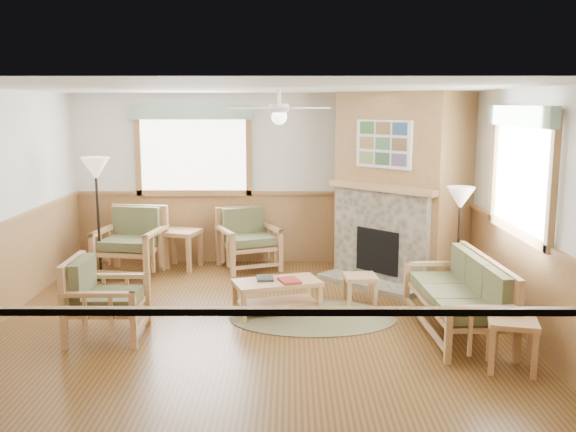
{
  "coord_description": "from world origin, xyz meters",
  "views": [
    {
      "loc": [
        0.42,
        -7.17,
        2.52
      ],
      "look_at": [
        0.4,
        0.7,
        1.15
      ],
      "focal_mm": 40.0,
      "sensor_mm": 36.0,
      "label": 1
    }
  ],
  "objects_px": {
    "end_table_chairs": "(181,249)",
    "end_table_sofa": "(511,345)",
    "floor_lamp_right": "(458,247)",
    "armchair_back_left": "(130,242)",
    "armchair_left": "(107,298)",
    "floor_lamp_left": "(98,218)",
    "sofa": "(456,295)",
    "armchair_back_right": "(249,239)",
    "footstool": "(360,288)",
    "coffee_table": "(277,297)"
  },
  "relations": [
    {
      "from": "armchair_back_right",
      "to": "footstool",
      "type": "height_order",
      "value": "armchair_back_right"
    },
    {
      "from": "footstool",
      "to": "floor_lamp_left",
      "type": "height_order",
      "value": "floor_lamp_left"
    },
    {
      "from": "armchair_back_right",
      "to": "end_table_chairs",
      "type": "height_order",
      "value": "armchair_back_right"
    },
    {
      "from": "sofa",
      "to": "coffee_table",
      "type": "height_order",
      "value": "sofa"
    },
    {
      "from": "coffee_table",
      "to": "footstool",
      "type": "distance_m",
      "value": 1.16
    },
    {
      "from": "armchair_left",
      "to": "floor_lamp_right",
      "type": "xyz_separation_m",
      "value": [
        4.11,
        1.14,
        0.32
      ]
    },
    {
      "from": "sofa",
      "to": "armchair_back_right",
      "type": "distance_m",
      "value": 3.77
    },
    {
      "from": "end_table_chairs",
      "to": "end_table_sofa",
      "type": "xyz_separation_m",
      "value": [
        3.81,
        -3.87,
        -0.05
      ]
    },
    {
      "from": "sofa",
      "to": "end_table_sofa",
      "type": "height_order",
      "value": "sofa"
    },
    {
      "from": "end_table_sofa",
      "to": "floor_lamp_right",
      "type": "height_order",
      "value": "floor_lamp_right"
    },
    {
      "from": "sofa",
      "to": "end_table_sofa",
      "type": "distance_m",
      "value": 1.09
    },
    {
      "from": "sofa",
      "to": "armchair_back_left",
      "type": "distance_m",
      "value": 4.89
    },
    {
      "from": "armchair_back_left",
      "to": "end_table_sofa",
      "type": "bearing_deg",
      "value": -28.63
    },
    {
      "from": "end_table_chairs",
      "to": "floor_lamp_right",
      "type": "height_order",
      "value": "floor_lamp_right"
    },
    {
      "from": "armchair_back_left",
      "to": "footstool",
      "type": "relative_size",
      "value": 2.46
    },
    {
      "from": "armchair_back_right",
      "to": "end_table_chairs",
      "type": "xyz_separation_m",
      "value": [
        -1.05,
        0.0,
        -0.16
      ]
    },
    {
      "from": "end_table_sofa",
      "to": "footstool",
      "type": "height_order",
      "value": "end_table_sofa"
    },
    {
      "from": "end_table_chairs",
      "to": "floor_lamp_left",
      "type": "relative_size",
      "value": 0.34
    },
    {
      "from": "coffee_table",
      "to": "end_table_sofa",
      "type": "relative_size",
      "value": 2.03
    },
    {
      "from": "armchair_left",
      "to": "floor_lamp_right",
      "type": "bearing_deg",
      "value": -75.25
    },
    {
      "from": "armchair_back_right",
      "to": "end_table_sofa",
      "type": "bearing_deg",
      "value": -77.03
    },
    {
      "from": "armchair_left",
      "to": "end_table_chairs",
      "type": "bearing_deg",
      "value": -6.53
    },
    {
      "from": "coffee_table",
      "to": "floor_lamp_right",
      "type": "xyz_separation_m",
      "value": [
        2.27,
        0.33,
        0.56
      ]
    },
    {
      "from": "armchair_back_right",
      "to": "armchair_left",
      "type": "bearing_deg",
      "value": -136.86
    },
    {
      "from": "armchair_back_left",
      "to": "footstool",
      "type": "distance_m",
      "value": 3.56
    },
    {
      "from": "armchair_back_left",
      "to": "armchair_left",
      "type": "bearing_deg",
      "value": -72.5
    },
    {
      "from": "armchair_left",
      "to": "coffee_table",
      "type": "xyz_separation_m",
      "value": [
        1.84,
        0.81,
        -0.24
      ]
    },
    {
      "from": "coffee_table",
      "to": "end_table_chairs",
      "type": "xyz_separation_m",
      "value": [
        -1.53,
        2.19,
        0.1
      ]
    },
    {
      "from": "end_table_chairs",
      "to": "floor_lamp_left",
      "type": "height_order",
      "value": "floor_lamp_left"
    },
    {
      "from": "armchair_left",
      "to": "footstool",
      "type": "height_order",
      "value": "armchair_left"
    },
    {
      "from": "armchair_back_right",
      "to": "armchair_back_left",
      "type": "bearing_deg",
      "value": 170.13
    },
    {
      "from": "coffee_table",
      "to": "end_table_chairs",
      "type": "relative_size",
      "value": 1.71
    },
    {
      "from": "end_table_chairs",
      "to": "footstool",
      "type": "relative_size",
      "value": 1.48
    },
    {
      "from": "coffee_table",
      "to": "floor_lamp_left",
      "type": "distance_m",
      "value": 3.13
    },
    {
      "from": "armchair_left",
      "to": "floor_lamp_right",
      "type": "height_order",
      "value": "floor_lamp_right"
    },
    {
      "from": "armchair_back_right",
      "to": "footstool",
      "type": "xyz_separation_m",
      "value": [
        1.55,
        -1.72,
        -0.29
      ]
    },
    {
      "from": "end_table_sofa",
      "to": "floor_lamp_left",
      "type": "distance_m",
      "value": 5.92
    },
    {
      "from": "end_table_sofa",
      "to": "armchair_left",
      "type": "bearing_deg",
      "value": 168.0
    },
    {
      "from": "floor_lamp_left",
      "to": "floor_lamp_right",
      "type": "distance_m",
      "value": 5.05
    },
    {
      "from": "armchair_back_right",
      "to": "end_table_sofa",
      "type": "height_order",
      "value": "armchair_back_right"
    },
    {
      "from": "armchair_back_left",
      "to": "sofa",
      "type": "bearing_deg",
      "value": -20.92
    },
    {
      "from": "sofa",
      "to": "armchair_back_left",
      "type": "xyz_separation_m",
      "value": [
        -4.23,
        2.44,
        0.08
      ]
    },
    {
      "from": "sofa",
      "to": "footstool",
      "type": "height_order",
      "value": "sofa"
    },
    {
      "from": "armchair_left",
      "to": "sofa",
      "type": "bearing_deg",
      "value": -88.28
    },
    {
      "from": "armchair_back_right",
      "to": "armchair_left",
      "type": "xyz_separation_m",
      "value": [
        -1.35,
        -3.0,
        -0.02
      ]
    },
    {
      "from": "floor_lamp_left",
      "to": "floor_lamp_right",
      "type": "height_order",
      "value": "floor_lamp_left"
    },
    {
      "from": "end_table_chairs",
      "to": "floor_lamp_right",
      "type": "bearing_deg",
      "value": -26.07
    },
    {
      "from": "sofa",
      "to": "armchair_back_left",
      "type": "bearing_deg",
      "value": -122.88
    },
    {
      "from": "footstool",
      "to": "floor_lamp_right",
      "type": "distance_m",
      "value": 1.35
    },
    {
      "from": "sofa",
      "to": "end_table_chairs",
      "type": "relative_size",
      "value": 3.05
    }
  ]
}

